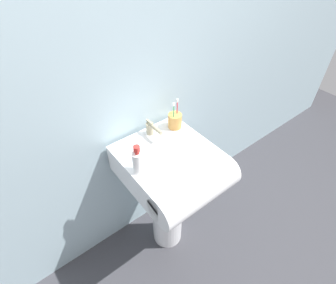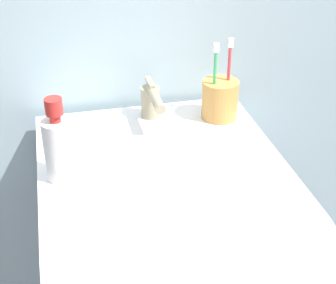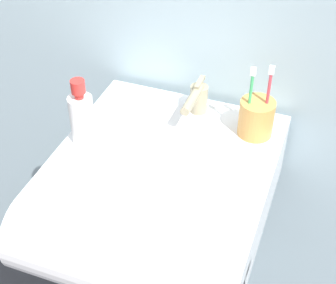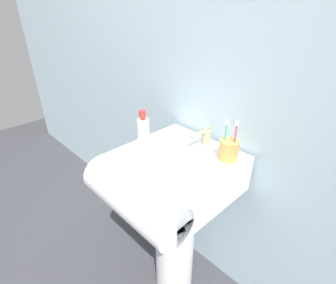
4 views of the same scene
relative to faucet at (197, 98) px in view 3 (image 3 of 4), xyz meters
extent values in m
cube|color=white|center=(-0.02, -0.17, -0.13)|extent=(0.49, 0.48, 0.18)
cylinder|color=white|center=(-0.02, -0.41, -0.13)|extent=(0.49, 0.18, 0.18)
cylinder|color=tan|center=(0.00, 0.02, -0.01)|extent=(0.04, 0.04, 0.07)
cylinder|color=tan|center=(0.00, -0.04, 0.02)|extent=(0.02, 0.11, 0.02)
cube|color=tan|center=(0.00, 0.02, 0.04)|extent=(0.01, 0.06, 0.01)
cylinder|color=#D19347|center=(0.15, -0.03, 0.00)|extent=(0.08, 0.08, 0.09)
cylinder|color=#3FB266|center=(0.13, -0.04, 0.04)|extent=(0.01, 0.01, 0.15)
cube|color=white|center=(0.13, -0.04, 0.13)|extent=(0.01, 0.01, 0.02)
cylinder|color=#D83F4C|center=(0.17, -0.02, 0.04)|extent=(0.01, 0.01, 0.15)
cube|color=white|center=(0.17, -0.02, 0.13)|extent=(0.01, 0.01, 0.02)
cylinder|color=white|center=(-0.21, -0.19, 0.01)|extent=(0.06, 0.06, 0.12)
cylinder|color=red|center=(-0.21, -0.19, 0.08)|extent=(0.02, 0.02, 0.02)
cylinder|color=red|center=(-0.21, -0.19, 0.10)|extent=(0.03, 0.03, 0.03)
camera|label=1|loc=(-0.64, -0.98, 0.93)|focal=28.00mm
camera|label=2|loc=(-0.20, -1.02, 0.51)|focal=55.00mm
camera|label=3|loc=(0.29, -1.00, 0.72)|focal=55.00mm
camera|label=4|loc=(0.66, -0.88, 0.56)|focal=28.00mm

